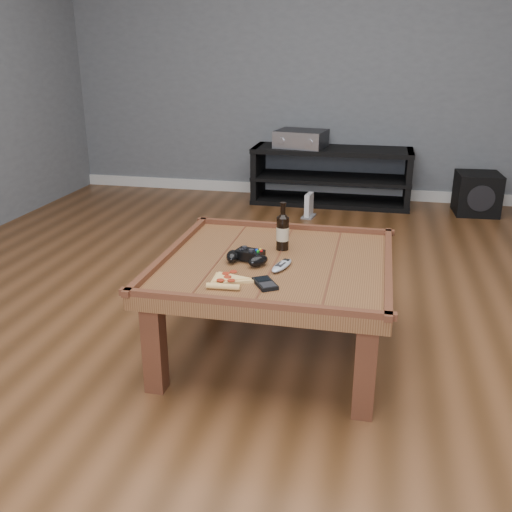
% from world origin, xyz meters
% --- Properties ---
extents(ground, '(6.00, 6.00, 0.00)m').
position_xyz_m(ground, '(0.00, 0.00, 0.00)').
color(ground, '#442813').
rests_on(ground, ground).
extents(wall_back, '(5.00, 0.04, 2.70)m').
position_xyz_m(wall_back, '(0.00, 3.00, 1.35)').
color(wall_back, '#52565A').
rests_on(wall_back, ground).
extents(baseboard, '(5.00, 0.02, 0.10)m').
position_xyz_m(baseboard, '(0.00, 2.99, 0.05)').
color(baseboard, silver).
rests_on(baseboard, ground).
extents(coffee_table, '(1.03, 1.03, 0.48)m').
position_xyz_m(coffee_table, '(0.00, 0.00, 0.39)').
color(coffee_table, '#512E17').
rests_on(coffee_table, ground).
extents(media_console, '(1.40, 0.45, 0.50)m').
position_xyz_m(media_console, '(0.00, 2.75, 0.25)').
color(media_console, black).
rests_on(media_console, ground).
extents(beer_bottle, '(0.06, 0.06, 0.23)m').
position_xyz_m(beer_bottle, '(0.00, 0.15, 0.54)').
color(beer_bottle, black).
rests_on(beer_bottle, coffee_table).
extents(game_controller, '(0.21, 0.17, 0.06)m').
position_xyz_m(game_controller, '(-0.12, -0.05, 0.48)').
color(game_controller, black).
rests_on(game_controller, coffee_table).
extents(pizza_slice, '(0.16, 0.25, 0.02)m').
position_xyz_m(pizza_slice, '(-0.15, -0.28, 0.46)').
color(pizza_slice, tan).
rests_on(pizza_slice, coffee_table).
extents(smartphone, '(0.13, 0.14, 0.02)m').
position_xyz_m(smartphone, '(0.01, -0.28, 0.46)').
color(smartphone, black).
rests_on(smartphone, coffee_table).
extents(remote_control, '(0.09, 0.18, 0.02)m').
position_xyz_m(remote_control, '(0.04, -0.08, 0.46)').
color(remote_control, '#999FA6').
rests_on(remote_control, coffee_table).
extents(av_receiver, '(0.47, 0.41, 0.15)m').
position_xyz_m(av_receiver, '(-0.28, 2.74, 0.57)').
color(av_receiver, black).
rests_on(av_receiver, media_console).
extents(subwoofer, '(0.37, 0.37, 0.35)m').
position_xyz_m(subwoofer, '(1.24, 2.67, 0.17)').
color(subwoofer, black).
rests_on(subwoofer, ground).
extents(game_console, '(0.11, 0.17, 0.20)m').
position_xyz_m(game_console, '(-0.13, 2.25, 0.09)').
color(game_console, slate).
rests_on(game_console, ground).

